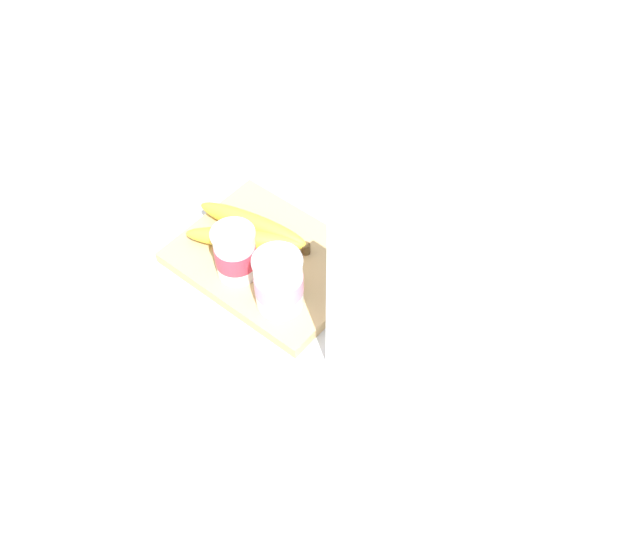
# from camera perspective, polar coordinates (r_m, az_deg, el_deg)

# --- Properties ---
(ground_plane) EXTENTS (2.40, 2.40, 0.00)m
(ground_plane) POSITION_cam_1_polar(r_m,az_deg,el_deg) (1.07, -4.11, 0.18)
(ground_plane) COLOR silver
(cutting_board) EXTENTS (0.28, 0.21, 0.02)m
(cutting_board) POSITION_cam_1_polar(r_m,az_deg,el_deg) (1.06, -4.14, 0.51)
(cutting_board) COLOR tan
(cutting_board) RESTS_ON ground_plane
(cereal_box) EXTENTS (0.21, 0.06, 0.30)m
(cereal_box) POSITION_cam_1_polar(r_m,az_deg,el_deg) (0.82, 7.39, -5.15)
(cereal_box) COLOR white
(cereal_box) RESTS_ON ground_plane
(yogurt_cup_front) EXTENTS (0.07, 0.07, 0.09)m
(yogurt_cup_front) POSITION_cam_1_polar(r_m,az_deg,el_deg) (0.96, -3.44, -1.31)
(yogurt_cup_front) COLOR white
(yogurt_cup_front) RESTS_ON cutting_board
(yogurt_cup_back) EXTENTS (0.06, 0.06, 0.09)m
(yogurt_cup_back) POSITION_cam_1_polar(r_m,az_deg,el_deg) (1.01, -7.02, 1.10)
(yogurt_cup_back) COLOR white
(yogurt_cup_back) RESTS_ON cutting_board
(banana_bunch) EXTENTS (0.20, 0.13, 0.04)m
(banana_bunch) POSITION_cam_1_polar(r_m,az_deg,el_deg) (1.07, -5.87, 2.90)
(banana_bunch) COLOR yellow
(banana_bunch) RESTS_ON cutting_board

